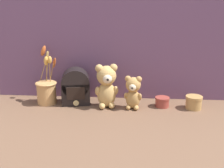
# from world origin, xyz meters

# --- Properties ---
(ground_plane) EXTENTS (4.00, 4.00, 0.00)m
(ground_plane) POSITION_xyz_m (0.00, 0.00, 0.00)
(ground_plane) COLOR brown
(backdrop_wall) EXTENTS (1.40, 0.02, 0.77)m
(backdrop_wall) POSITION_xyz_m (0.00, 0.17, 0.38)
(backdrop_wall) COLOR #704C70
(backdrop_wall) RESTS_ON ground
(teddy_bear_large) EXTENTS (0.13, 0.12, 0.24)m
(teddy_bear_large) POSITION_xyz_m (-0.03, 0.01, 0.12)
(teddy_bear_large) COLOR tan
(teddy_bear_large) RESTS_ON ground
(teddy_bear_medium) EXTENTS (0.10, 0.09, 0.18)m
(teddy_bear_medium) POSITION_xyz_m (0.11, -0.01, 0.09)
(teddy_bear_medium) COLOR tan
(teddy_bear_medium) RESTS_ON ground
(flower_vase) EXTENTS (0.12, 0.15, 0.32)m
(flower_vase) POSITION_xyz_m (-0.37, 0.04, 0.08)
(flower_vase) COLOR tan
(flower_vase) RESTS_ON ground
(vintage_radio) EXTENTS (0.17, 0.13, 0.20)m
(vintage_radio) POSITION_xyz_m (-0.20, 0.05, 0.10)
(vintage_radio) COLOR black
(vintage_radio) RESTS_ON ground
(decorative_tin_tall) EXTENTS (0.08, 0.08, 0.05)m
(decorative_tin_tall) POSITION_xyz_m (0.27, 0.03, 0.03)
(decorative_tin_tall) COLOR #993D33
(decorative_tin_tall) RESTS_ON ground
(decorative_tin_short) EXTENTS (0.09, 0.09, 0.07)m
(decorative_tin_short) POSITION_xyz_m (0.44, 0.01, 0.04)
(decorative_tin_short) COLOR tan
(decorative_tin_short) RESTS_ON ground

